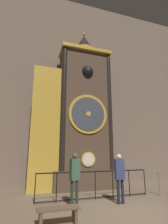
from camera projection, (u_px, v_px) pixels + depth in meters
ground_plane at (133, 214)px, 5.41m from camera, size 28.00×28.00×0.00m
cathedral_back_wall at (80, 84)px, 11.92m from camera, size 24.00×0.32×12.84m
clock_tower at (76, 115)px, 10.04m from camera, size 4.74×1.80×9.52m
railing_fence at (95, 183)px, 7.28m from camera, size 4.89×0.05×1.10m
visitor_near at (75, 173)px, 6.39m from camera, size 0.38×0.29×1.85m
visitor_far at (120, 173)px, 6.72m from camera, size 0.37×0.28×1.80m
stanchion_post at (160, 187)px, 7.84m from camera, size 0.28×0.28×1.02m
visitor_bench at (58, 213)px, 4.63m from camera, size 1.14×0.40×0.44m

